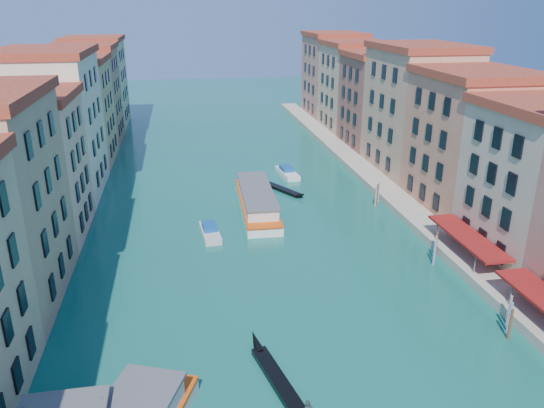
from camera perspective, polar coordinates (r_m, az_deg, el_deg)
The scene contains 9 objects.
left_bank_palazzos at distance 77.78m, azimuth -23.37°, elevation 6.41°, with size 12.80×128.40×21.00m.
right_bank_palazzos at distance 84.81m, azimuth 16.94°, elevation 8.30°, with size 12.80×128.40×21.00m.
quay at distance 83.96m, azimuth 11.39°, elevation 2.12°, with size 4.00×140.00×1.00m, color #A49D84.
mooring_poles_right at distance 52.86m, azimuth 22.53°, elevation -9.68°, with size 1.44×54.24×3.20m.
vaporetto_far at distance 73.20m, azimuth -1.66°, elevation 0.44°, with size 5.16×19.84×2.93m.
gondola_fore at distance 41.04m, azimuth 1.16°, elevation -18.95°, with size 3.80×12.87×2.59m.
gondola_far at distance 81.52m, azimuth 0.56°, elevation 1.88°, with size 7.05×11.54×1.80m.
motorboat_mid at distance 65.60m, azimuth -6.69°, elevation -2.93°, with size 2.50×6.47×1.31m.
motorboat_far at distance 88.13m, azimuth 1.65°, elevation 3.46°, with size 2.96×7.16×1.44m.
Camera 1 is at (-7.80, -9.03, 26.59)m, focal length 35.00 mm.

